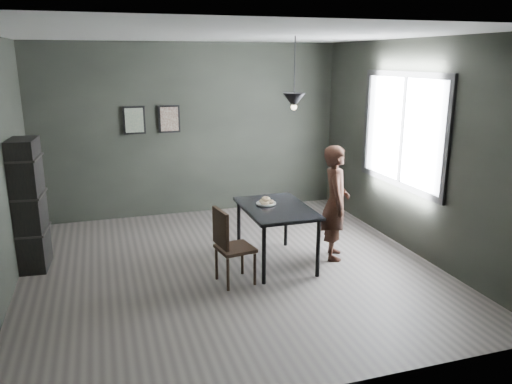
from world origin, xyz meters
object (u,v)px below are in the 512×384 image
object	(u,v)px
white_plate	(266,204)
woman	(335,203)
cafe_table	(276,213)
shelf_unit	(29,205)
wood_chair	(229,242)
pendant_lamp	(294,100)

from	to	relation	value
white_plate	woman	size ratio (longest dim) A/B	0.15
cafe_table	shelf_unit	xyz separation A→B (m)	(-2.92, 0.77, 0.14)
wood_chair	pendant_lamp	size ratio (longest dim) A/B	1.05
white_plate	shelf_unit	size ratio (longest dim) A/B	0.14
cafe_table	wood_chair	size ratio (longest dim) A/B	1.32
white_plate	woman	xyz separation A→B (m)	(0.88, -0.18, -0.01)
woman	pendant_lamp	distance (m)	1.42
woman	wood_chair	distance (m)	1.58
wood_chair	shelf_unit	bearing A→B (deg)	142.38
woman	wood_chair	world-z (taller)	woman
woman	wood_chair	size ratio (longest dim) A/B	1.64
woman	pendant_lamp	size ratio (longest dim) A/B	1.72
cafe_table	pendant_lamp	bearing A→B (deg)	21.80
white_plate	wood_chair	bearing A→B (deg)	-138.97
cafe_table	shelf_unit	distance (m)	3.02
white_plate	wood_chair	size ratio (longest dim) A/B	0.25
shelf_unit	woman	bearing A→B (deg)	-7.79
woman	pendant_lamp	bearing A→B (deg)	96.82
white_plate	woman	distance (m)	0.90
woman	shelf_unit	size ratio (longest dim) A/B	0.92
cafe_table	wood_chair	distance (m)	0.84
white_plate	pendant_lamp	size ratio (longest dim) A/B	0.27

